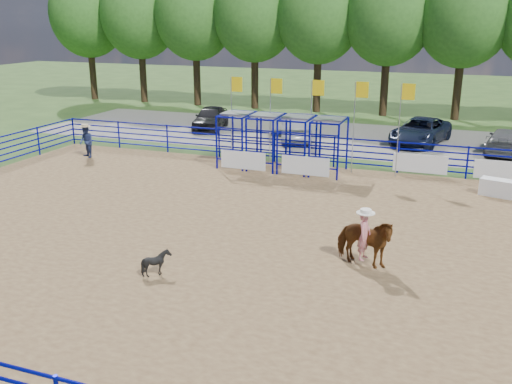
% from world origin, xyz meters
% --- Properties ---
extents(ground, '(120.00, 120.00, 0.00)m').
position_xyz_m(ground, '(0.00, 0.00, 0.00)').
color(ground, '#3D5D25').
rests_on(ground, ground).
extents(arena_dirt, '(30.00, 20.00, 0.02)m').
position_xyz_m(arena_dirt, '(0.00, 0.00, 0.01)').
color(arena_dirt, olive).
rests_on(arena_dirt, ground).
extents(gravel_strip, '(40.00, 10.00, 0.01)m').
position_xyz_m(gravel_strip, '(0.00, 17.00, 0.01)').
color(gravel_strip, gray).
rests_on(gravel_strip, ground).
extents(announcer_table, '(1.41, 0.92, 0.69)m').
position_xyz_m(announcer_table, '(7.21, 7.77, 0.37)').
color(announcer_table, white).
rests_on(announcer_table, arena_dirt).
extents(horse_and_rider, '(1.92, 1.17, 2.45)m').
position_xyz_m(horse_and_rider, '(3.34, -0.84, 0.89)').
color(horse_and_rider, brown).
rests_on(horse_and_rider, arena_dirt).
extents(calf, '(0.69, 0.61, 0.75)m').
position_xyz_m(calf, '(-1.96, -3.48, 0.40)').
color(calf, black).
rests_on(calf, arena_dirt).
extents(spectator_cowboy, '(1.01, 0.95, 1.71)m').
position_xyz_m(spectator_cowboy, '(-12.30, 7.52, 0.88)').
color(spectator_cowboy, navy).
rests_on(spectator_cowboy, arena_dirt).
extents(car_a, '(2.52, 4.55, 1.46)m').
position_xyz_m(car_a, '(-9.60, 16.81, 0.74)').
color(car_a, black).
rests_on(car_a, gravel_strip).
extents(car_b, '(3.09, 5.14, 1.60)m').
position_xyz_m(car_b, '(-3.50, 15.45, 0.81)').
color(car_b, gray).
rests_on(car_b, gravel_strip).
extents(car_c, '(3.45, 5.59, 1.44)m').
position_xyz_m(car_c, '(3.41, 16.94, 0.73)').
color(car_c, black).
rests_on(car_c, gravel_strip).
extents(car_d, '(2.49, 4.77, 1.32)m').
position_xyz_m(car_d, '(7.87, 15.90, 0.67)').
color(car_d, '#5A5A5C').
rests_on(car_d, gravel_strip).
extents(perimeter_fence, '(30.10, 20.10, 1.50)m').
position_xyz_m(perimeter_fence, '(0.00, 0.00, 0.75)').
color(perimeter_fence, '#070998').
rests_on(perimeter_fence, ground).
extents(chute_assembly, '(19.32, 2.41, 4.20)m').
position_xyz_m(chute_assembly, '(-1.90, 8.84, 1.26)').
color(chute_assembly, '#070998').
rests_on(chute_assembly, ground).
extents(treeline, '(56.40, 6.40, 11.24)m').
position_xyz_m(treeline, '(0.00, 26.00, 7.53)').
color(treeline, '#3F2B19').
rests_on(treeline, ground).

